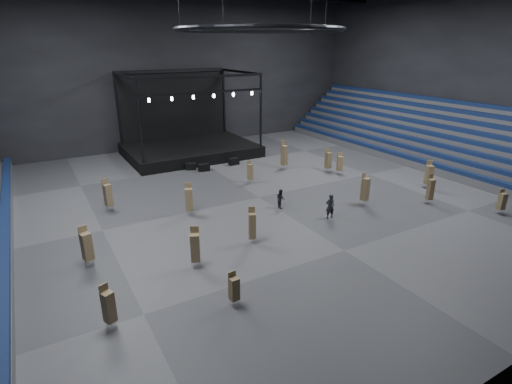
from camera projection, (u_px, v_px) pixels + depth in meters
floor at (259, 197)px, 33.27m from camera, size 50.00×50.00×0.00m
wall_back at (169, 71)px, 47.16m from camera, size 50.00×0.20×18.00m
wall_right at (464, 74)px, 41.83m from camera, size 0.20×42.00×18.00m
bleachers_right at (441, 144)px, 43.41m from camera, size 7.20×40.00×6.40m
stage at (188, 141)px, 45.94m from camera, size 14.00×10.00×9.20m
truss_ring at (259, 29)px, 28.72m from camera, size 12.30×12.30×5.15m
flight_case_left at (191, 166)px, 40.48m from camera, size 1.15×0.88×0.68m
flight_case_mid at (204, 167)px, 40.03m from camera, size 1.15×0.66×0.73m
flight_case_right at (234, 161)px, 42.09m from camera, size 1.12×0.62×0.72m
chair_stack_0 at (234, 288)px, 19.25m from camera, size 0.45×0.45×1.83m
chair_stack_1 at (252, 225)px, 25.25m from camera, size 0.57×0.57×2.47m
chair_stack_2 at (87, 246)px, 22.62m from camera, size 0.64×0.64×2.48m
chair_stack_3 at (365, 189)px, 31.23m from camera, size 0.70×0.70×2.68m
chair_stack_4 at (195, 247)px, 22.49m from camera, size 0.67×0.67×2.51m
chair_stack_5 at (340, 163)px, 38.79m from camera, size 0.66×0.66×2.13m
chair_stack_6 at (250, 171)px, 36.36m from camera, size 0.44×0.44×2.12m
chair_stack_7 at (328, 160)px, 39.45m from camera, size 0.52×0.52×2.38m
chair_stack_8 at (108, 306)px, 17.64m from camera, size 0.60×0.60×2.24m
chair_stack_9 at (108, 194)px, 30.28m from camera, size 0.61×0.61×2.51m
chair_stack_10 at (429, 174)px, 34.87m from camera, size 0.70×0.70×2.51m
chair_stack_11 at (502, 201)px, 29.74m from camera, size 0.55×0.55×1.95m
chair_stack_12 at (284, 155)px, 40.30m from camera, size 0.63×0.63×2.94m
chair_stack_13 at (189, 199)px, 29.41m from camera, size 0.67×0.67×2.51m
chair_stack_14 at (430, 189)px, 31.59m from camera, size 0.54×0.54×2.45m
man_center at (330, 206)px, 29.06m from camera, size 0.76×0.60×1.84m
crew_member at (281, 199)px, 30.97m from camera, size 0.67×0.81×1.50m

